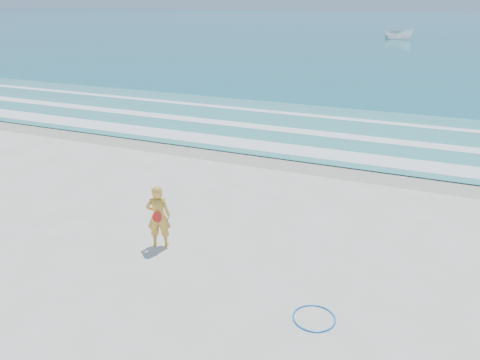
% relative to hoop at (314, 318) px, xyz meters
% --- Properties ---
extents(ground, '(400.00, 400.00, 0.00)m').
position_rel_hoop_xyz_m(ground, '(-4.09, 0.11, -0.02)').
color(ground, silver).
rests_on(ground, ground).
extents(wet_sand, '(400.00, 2.40, 0.00)m').
position_rel_hoop_xyz_m(wet_sand, '(-4.09, 9.11, -0.01)').
color(wet_sand, '#B2A893').
rests_on(wet_sand, ground).
extents(ocean, '(400.00, 190.00, 0.04)m').
position_rel_hoop_xyz_m(ocean, '(-4.09, 105.11, 0.00)').
color(ocean, '#19727F').
rests_on(ocean, ground).
extents(shallow, '(400.00, 10.00, 0.01)m').
position_rel_hoop_xyz_m(shallow, '(-4.09, 14.11, 0.03)').
color(shallow, '#59B7AD').
rests_on(shallow, ocean).
extents(foam_near, '(400.00, 1.40, 0.01)m').
position_rel_hoop_xyz_m(foam_near, '(-4.09, 10.41, 0.04)').
color(foam_near, white).
rests_on(foam_near, shallow).
extents(foam_mid, '(400.00, 0.90, 0.01)m').
position_rel_hoop_xyz_m(foam_mid, '(-4.09, 13.31, 0.04)').
color(foam_mid, white).
rests_on(foam_mid, shallow).
extents(foam_far, '(400.00, 0.60, 0.01)m').
position_rel_hoop_xyz_m(foam_far, '(-4.09, 16.61, 0.04)').
color(foam_far, white).
rests_on(foam_far, shallow).
extents(hoop, '(1.08, 1.08, 0.03)m').
position_rel_hoop_xyz_m(hoop, '(0.00, 0.00, 0.00)').
color(hoop, blue).
rests_on(hoop, ground).
extents(boat, '(4.60, 2.22, 1.71)m').
position_rel_hoop_xyz_m(boat, '(-5.20, 68.29, 0.88)').
color(boat, white).
rests_on(boat, ocean).
extents(woman, '(0.72, 0.61, 1.68)m').
position_rel_hoop_xyz_m(woman, '(-4.47, 1.34, 0.83)').
color(woman, gold).
rests_on(woman, ground).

